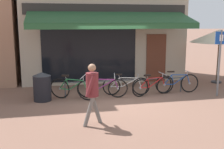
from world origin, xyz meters
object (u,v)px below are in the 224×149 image
bicycle_silver (126,85)px  parking_sign (220,56)px  litter_bin (42,87)px  bicycle_blue (177,83)px  bicycle_green (73,89)px  bicycle_red (152,86)px  cafe_parasol (219,36)px  pedestrian_adult (92,88)px  bicycle_purple (102,88)px

bicycle_silver → parking_sign: (3.20, -0.80, 1.10)m
parking_sign → bicycle_silver: bearing=165.9°
bicycle_silver → litter_bin: size_ratio=1.75×
bicycle_blue → parking_sign: 1.79m
bicycle_green → bicycle_blue: bicycle_green is taller
bicycle_silver → bicycle_red: 0.96m
parking_sign → cafe_parasol: (1.22, 1.99, 0.58)m
bicycle_silver → litter_bin: 2.97m
pedestrian_adult → cafe_parasol: cafe_parasol is taller
bicycle_red → parking_sign: parking_sign is taller
bicycle_silver → cafe_parasol: 4.87m
bicycle_red → cafe_parasol: cafe_parasol is taller
bicycle_purple → pedestrian_adult: bearing=-95.5°
bicycle_green → bicycle_purple: bearing=26.6°
bicycle_blue → cafe_parasol: size_ratio=0.69×
parking_sign → bicycle_green: bearing=173.6°
bicycle_silver → bicycle_blue: bicycle_blue is taller
bicycle_red → bicycle_blue: (1.03, 0.14, 0.02)m
bicycle_silver → bicycle_red: (0.92, -0.26, 0.01)m
bicycle_green → pedestrian_adult: pedestrian_adult is taller
bicycle_silver → litter_bin: bearing=-165.9°
parking_sign → cafe_parasol: size_ratio=0.96×
bicycle_blue → pedestrian_adult: pedestrian_adult is taller
bicycle_red → bicycle_blue: bearing=-6.5°
bicycle_silver → bicycle_red: bearing=-4.3°
bicycle_red → parking_sign: bearing=-27.8°
bicycle_green → bicycle_red: bearing=26.9°
bicycle_purple → bicycle_red: bearing=10.0°
bicycle_green → bicycle_silver: size_ratio=0.93×
litter_bin → parking_sign: bearing=-6.2°
bicycle_silver → parking_sign: bearing=-2.6°
bicycle_red → cafe_parasol: (3.50, 1.44, 1.68)m
bicycle_silver → pedestrian_adult: 3.22m
parking_sign → litter_bin: bearing=173.8°
bicycle_green → litter_bin: 1.04m
bicycle_blue → cafe_parasol: (2.47, 1.30, 1.66)m
bicycle_blue → bicycle_silver: bearing=179.2°
pedestrian_adult → parking_sign: parking_sign is taller
bicycle_green → bicycle_red: size_ratio=0.95×
bicycle_silver → bicycle_red: size_ratio=1.02×
cafe_parasol → litter_bin: bearing=-169.9°
bicycle_blue → bicycle_red: bearing=-169.3°
bicycle_green → pedestrian_adult: bearing=-55.3°
bicycle_green → bicycle_silver: (1.94, 0.23, -0.04)m
litter_bin → cafe_parasol: size_ratio=0.40×
bicycle_purple → litter_bin: size_ratio=1.80×
bicycle_purple → bicycle_silver: (0.92, 0.24, -0.02)m
bicycle_purple → parking_sign: 4.29m
bicycle_green → bicycle_silver: bicycle_green is taller
bicycle_silver → bicycle_green: bearing=-161.8°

